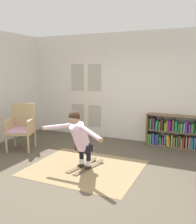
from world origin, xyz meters
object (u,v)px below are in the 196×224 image
at_px(skis_pair, 86,166).
at_px(wicker_chair, 22,125).
at_px(bookshelf, 182,134).
at_px(person_skier, 79,136).

bearing_deg(skis_pair, wicker_chair, 167.71).
bearing_deg(bookshelf, wicker_chair, -154.61).
height_order(bookshelf, skis_pair, bookshelf).
relative_size(bookshelf, person_skier, 1.22).
bearing_deg(person_skier, bookshelf, 54.95).
bearing_deg(person_skier, skis_pair, 77.44).
bearing_deg(wicker_chair, skis_pair, -12.29).
xyz_separation_m(bookshelf, wicker_chair, (-3.54, -1.68, 0.22)).
xyz_separation_m(skis_pair, person_skier, (-0.04, -0.19, 0.67)).
xyz_separation_m(bookshelf, person_skier, (-1.61, -2.30, 0.34)).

